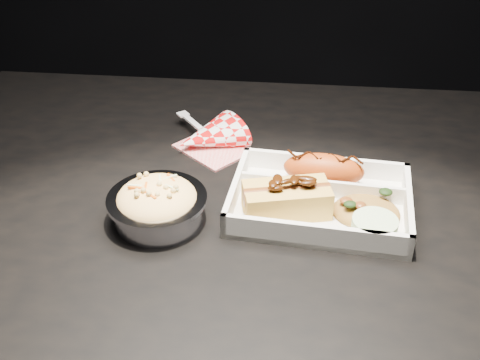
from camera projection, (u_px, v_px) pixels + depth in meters
The scene contains 8 objects.
dining_table at pixel (272, 242), 0.94m from camera, with size 1.20×0.80×0.75m.
food_tray at pixel (320, 203), 0.86m from camera, with size 0.26×0.20×0.04m.
fried_pastry at pixel (324, 170), 0.89m from camera, with size 0.12×0.05×0.05m, color #B64512.
hotdog at pixel (287, 197), 0.83m from camera, with size 0.13×0.08×0.06m.
fried_rice_mound at pixel (367, 205), 0.83m from camera, with size 0.09×0.08×0.03m, color #B07A33.
cupcake_liner at pixel (374, 229), 0.79m from camera, with size 0.06×0.06×0.03m, color beige.
foil_coleslaw_cup at pixel (157, 203), 0.82m from camera, with size 0.14×0.14×0.07m.
napkin_fork at pixel (208, 137), 1.00m from camera, with size 0.16×0.16×0.10m.
Camera 1 is at (0.03, -0.73, 1.26)m, focal length 45.00 mm.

